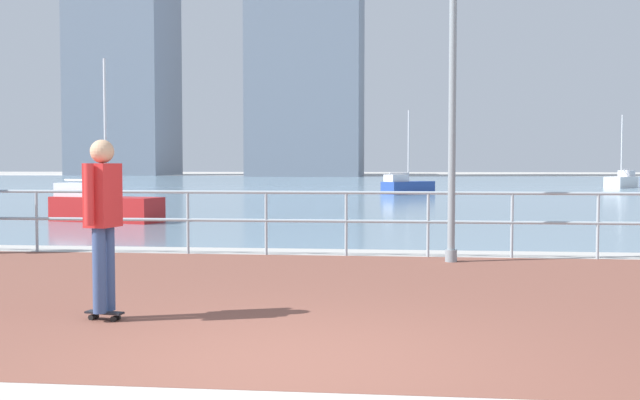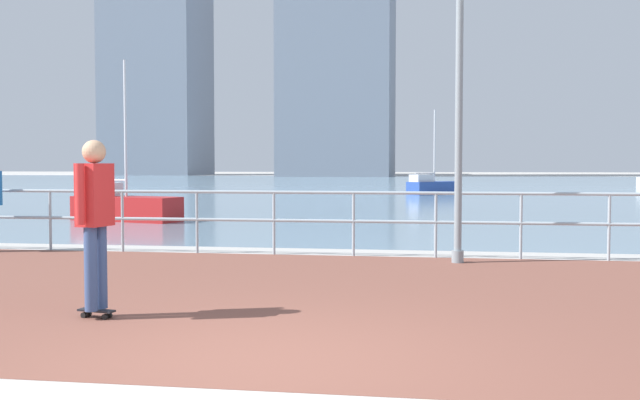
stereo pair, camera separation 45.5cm
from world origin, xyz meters
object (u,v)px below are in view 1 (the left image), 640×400
at_px(sailboat_teal, 407,186).
at_px(sailboat_navy, 622,181).
at_px(lamppost, 463,86).
at_px(sailboat_ivory, 103,206).
at_px(skateboarder, 103,211).

bearing_deg(sailboat_teal, sailboat_navy, 40.48).
xyz_separation_m(lamppost, sailboat_ivory, (-9.14, 7.54, -2.39)).
bearing_deg(lamppost, skateboarder, -129.77).
bearing_deg(skateboarder, sailboat_navy, 67.62).
distance_m(skateboarder, sailboat_ivory, 13.37).
distance_m(sailboat_teal, sailboat_ivory, 21.38).
distance_m(sailboat_navy, sailboat_ivory, 39.84).
height_order(skateboarder, sailboat_ivory, sailboat_ivory).
distance_m(skateboarder, sailboat_teal, 32.07).
relative_size(skateboarder, sailboat_ivory, 0.41).
distance_m(lamppost, skateboarder, 6.46).
bearing_deg(skateboarder, lamppost, 50.23).
xyz_separation_m(sailboat_teal, sailboat_ivory, (-8.66, -19.55, 0.00)).
bearing_deg(skateboarder, sailboat_teal, 83.71).
height_order(sailboat_navy, sailboat_ivory, sailboat_navy).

